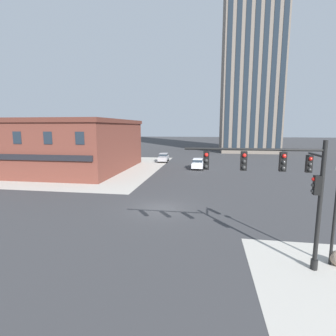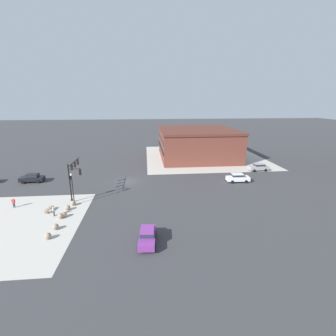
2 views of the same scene
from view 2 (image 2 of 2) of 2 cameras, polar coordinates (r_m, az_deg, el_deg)
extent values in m
plane|color=#38383A|center=(47.59, -9.71, -3.24)|extent=(320.00, 320.00, 0.00)
cube|color=#B7B2A8|center=(37.51, -34.74, -11.46)|extent=(20.00, 19.00, 0.02)
cube|color=#B7B2A8|center=(68.61, 8.40, 2.76)|extent=(32.00, 32.00, 0.02)
cylinder|color=black|center=(40.68, -22.04, -7.25)|extent=(0.32, 0.32, 0.50)
cylinder|color=black|center=(39.71, -22.47, -3.46)|extent=(0.20, 0.20, 6.19)
cylinder|color=black|center=(41.87, -21.65, 1.37)|extent=(6.28, 0.12, 0.12)
cylinder|color=black|center=(38.78, -21.56, -0.19)|extent=(0.11, 1.80, 0.11)
cube|color=black|center=(40.71, -22.09, 0.12)|extent=(0.28, 0.28, 0.90)
sphere|color=red|center=(40.69, -22.35, 0.50)|extent=(0.18, 0.18, 0.18)
sphere|color=#282828|center=(40.76, -22.31, 0.12)|extent=(0.18, 0.18, 0.18)
sphere|color=#282828|center=(40.83, -22.27, -0.26)|extent=(0.18, 0.18, 0.18)
cube|color=black|center=(42.32, -21.45, 0.77)|extent=(0.28, 0.28, 0.90)
sphere|color=red|center=(42.30, -21.70, 1.13)|extent=(0.18, 0.18, 0.18)
sphere|color=#282828|center=(42.37, -21.66, 0.76)|extent=(0.18, 0.18, 0.18)
sphere|color=#282828|center=(42.44, -21.62, 0.40)|extent=(0.18, 0.18, 0.18)
cube|color=black|center=(43.95, -20.85, 1.36)|extent=(0.28, 0.28, 0.90)
sphere|color=red|center=(43.93, -21.09, 1.71)|extent=(0.18, 0.18, 0.18)
sphere|color=#282828|center=(43.99, -21.05, 1.35)|extent=(0.18, 0.18, 0.18)
sphere|color=#282828|center=(44.06, -21.02, 1.00)|extent=(0.18, 0.18, 0.18)
cube|color=black|center=(39.58, -22.55, -1.95)|extent=(0.28, 0.28, 0.90)
sphere|color=red|center=(39.64, -22.52, -1.49)|extent=(0.18, 0.18, 0.18)
sphere|color=#282828|center=(39.72, -22.48, -1.88)|extent=(0.18, 0.18, 0.18)
sphere|color=#282828|center=(39.80, -22.44, -2.26)|extent=(0.18, 0.18, 0.18)
cube|color=black|center=(38.71, -20.34, -0.94)|extent=(0.28, 0.28, 0.90)
sphere|color=red|center=(38.67, -20.61, -0.55)|extent=(0.18, 0.18, 0.18)
sphere|color=#282828|center=(38.75, -20.57, -0.94)|extent=(0.18, 0.18, 0.18)
sphere|color=#282828|center=(38.83, -20.53, -1.34)|extent=(0.18, 0.18, 0.18)
sphere|color=gray|center=(39.33, -21.82, -7.82)|extent=(0.76, 0.76, 0.76)
sphere|color=gray|center=(38.07, -22.95, -8.74)|extent=(0.76, 0.76, 0.76)
sphere|color=gray|center=(36.12, -23.72, -10.19)|extent=(0.76, 0.76, 0.76)
sphere|color=gray|center=(35.93, -24.38, -10.41)|extent=(0.76, 0.76, 0.76)
sphere|color=gray|center=(33.38, -25.38, -12.60)|extent=(0.76, 0.76, 0.76)
sphere|color=gray|center=(31.71, -26.87, -14.35)|extent=(0.76, 0.76, 0.76)
cube|color=#9E7F66|center=(38.76, -26.65, -8.67)|extent=(1.85, 0.71, 0.10)
cube|color=#665B51|center=(39.41, -26.13, -8.59)|extent=(0.29, 0.44, 0.39)
cube|color=#665B51|center=(38.30, -27.10, -9.42)|extent=(0.29, 0.44, 0.39)
cylinder|color=#333333|center=(37.12, -25.65, -9.71)|extent=(0.13, 0.13, 0.77)
cylinder|color=#333333|center=(36.96, -25.71, -9.83)|extent=(0.13, 0.13, 0.77)
cube|color=white|center=(36.78, -25.80, -8.84)|extent=(0.36, 0.24, 0.54)
cylinder|color=white|center=(36.97, -25.73, -8.66)|extent=(0.09, 0.09, 0.52)
cylinder|color=white|center=(36.56, -25.88, -8.95)|extent=(0.09, 0.09, 0.52)
sphere|color=brown|center=(36.62, -25.88, -8.26)|extent=(0.21, 0.21, 0.21)
cylinder|color=#232847|center=(42.69, -33.10, -7.48)|extent=(0.13, 0.13, 0.76)
cylinder|color=#232847|center=(42.59, -32.89, -7.49)|extent=(0.13, 0.13, 0.76)
cube|color=red|center=(42.41, -33.13, -6.67)|extent=(0.22, 0.35, 0.54)
cylinder|color=red|center=(42.52, -33.40, -6.62)|extent=(0.09, 0.09, 0.51)
cylinder|color=red|center=(42.29, -32.86, -6.65)|extent=(0.09, 0.09, 0.51)
sphere|color=beige|center=(42.28, -33.21, -6.16)|extent=(0.21, 0.21, 0.21)
cylinder|color=black|center=(38.89, -21.85, -5.01)|extent=(0.14, 0.14, 4.64)
sphere|color=white|center=(38.12, -22.24, -1.49)|extent=(0.36, 0.36, 0.36)
cube|color=#7A3389|center=(27.75, -4.97, -16.28)|extent=(4.51, 2.07, 0.76)
cube|color=#7A3389|center=(27.52, -4.98, -14.91)|extent=(2.21, 1.64, 0.60)
cube|color=#232D38|center=(27.52, -4.98, -14.91)|extent=(2.30, 1.68, 0.40)
cylinder|color=black|center=(26.78, -3.25, -18.53)|extent=(0.65, 0.26, 0.64)
cylinder|color=black|center=(26.89, -7.00, -18.48)|extent=(0.65, 0.26, 0.64)
cylinder|color=black|center=(29.07, -3.08, -15.49)|extent=(0.65, 0.26, 0.64)
cylinder|color=black|center=(29.17, -6.48, -15.45)|extent=(0.65, 0.26, 0.64)
cube|color=silver|center=(48.53, 16.42, -2.43)|extent=(1.86, 4.44, 0.76)
cube|color=silver|center=(48.27, 16.31, -1.67)|extent=(1.54, 2.14, 0.60)
cube|color=#232D38|center=(48.27, 16.31, -1.67)|extent=(1.58, 2.23, 0.40)
cylinder|color=black|center=(49.87, 17.52, -2.49)|extent=(0.23, 0.64, 0.64)
cylinder|color=black|center=(48.40, 18.23, -3.11)|extent=(0.23, 0.64, 0.64)
cylinder|color=black|center=(48.94, 14.55, -2.60)|extent=(0.23, 0.64, 0.64)
cylinder|color=black|center=(47.45, 15.18, -3.24)|extent=(0.23, 0.64, 0.64)
cube|color=#99999E|center=(57.67, 20.83, 0.06)|extent=(2.00, 4.49, 0.76)
cube|color=#99999E|center=(57.58, 21.02, 0.72)|extent=(1.61, 2.19, 0.60)
cube|color=#232D38|center=(57.58, 21.02, 0.72)|extent=(1.65, 2.28, 0.40)
cylinder|color=black|center=(56.42, 19.98, -0.60)|extent=(0.25, 0.65, 0.64)
cylinder|color=black|center=(57.83, 19.21, -0.13)|extent=(0.25, 0.65, 0.64)
cylinder|color=black|center=(57.76, 22.37, -0.47)|extent=(0.25, 0.65, 0.64)
cylinder|color=black|center=(59.14, 21.56, -0.02)|extent=(0.25, 0.65, 0.64)
cube|color=black|center=(53.50, -29.85, -2.25)|extent=(1.90, 4.45, 0.76)
cube|color=black|center=(53.25, -29.80, -1.55)|extent=(1.56, 2.16, 0.60)
cube|color=#232D38|center=(53.25, -29.80, -1.55)|extent=(1.60, 2.25, 0.40)
cylinder|color=black|center=(53.42, -31.47, -2.94)|extent=(0.24, 0.65, 0.64)
cylinder|color=black|center=(54.87, -30.78, -2.39)|extent=(0.24, 0.65, 0.64)
cylinder|color=black|center=(52.35, -28.75, -2.90)|extent=(0.24, 0.65, 0.64)
cylinder|color=black|center=(53.83, -28.13, -2.33)|extent=(0.24, 0.65, 0.64)
cube|color=brown|center=(66.65, 6.95, 5.63)|extent=(20.42, 19.87, 7.29)
cube|color=#562B22|center=(66.07, 7.06, 9.00)|extent=(20.83, 20.27, 0.60)
cube|color=black|center=(65.37, -1.75, 5.05)|extent=(19.40, 0.24, 0.70)
cube|color=#1E2833|center=(73.03, -2.12, 8.09)|extent=(1.10, 0.08, 1.50)
cube|color=#1E2833|center=(69.00, -1.92, 7.62)|extent=(1.10, 0.08, 1.50)
cube|color=#1E2833|center=(64.97, -1.69, 7.10)|extent=(1.10, 0.08, 1.50)
cube|color=#1E2833|center=(60.94, -1.44, 6.51)|extent=(1.10, 0.08, 1.50)
cube|color=#1E2833|center=(56.93, -1.15, 5.84)|extent=(1.10, 0.08, 1.50)
camera|label=1|loc=(48.42, -35.48, 2.62)|focal=27.75mm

